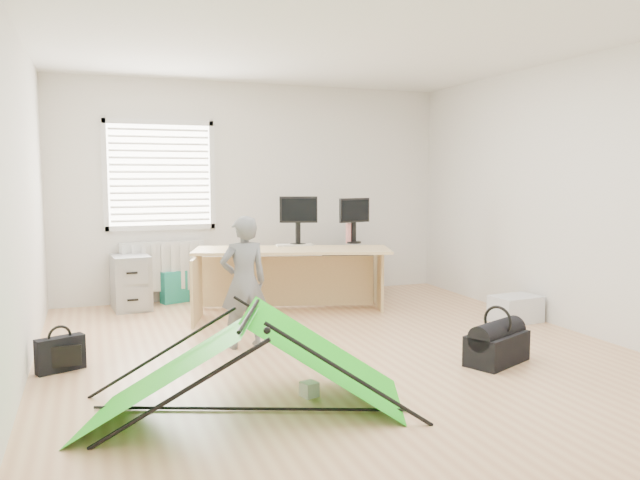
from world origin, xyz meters
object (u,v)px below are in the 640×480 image
object	(u,v)px
thermos	(348,233)
monitor_right	(354,227)
desk	(292,281)
office_chair	(351,272)
monitor_left	(298,227)
kite	(250,363)
duffel_bag	(497,348)
person	(244,282)
laptop_bag	(60,354)
filing_cabinet	(131,282)
storage_crate	(516,309)

from	to	relation	value
thermos	monitor_right	bearing A→B (deg)	-10.27
desk	office_chair	size ratio (longest dim) A/B	3.26
desk	monitor_left	size ratio (longest dim) A/B	4.94
kite	duffel_bag	world-z (taller)	kite
desk	kite	size ratio (longest dim) A/B	1.03
thermos	office_chair	size ratio (longest dim) A/B	0.36
person	laptop_bag	distance (m)	1.61
monitor_right	office_chair	size ratio (longest dim) A/B	0.63
filing_cabinet	duffel_bag	bearing A→B (deg)	-55.08
filing_cabinet	office_chair	xyz separation A→B (m)	(2.74, -0.06, -0.01)
filing_cabinet	laptop_bag	distance (m)	2.32
monitor_left	monitor_right	xyz separation A→B (m)	(0.71, 0.00, -0.01)
kite	laptop_bag	distance (m)	1.82
office_chair	laptop_bag	size ratio (longest dim) A/B	1.78
kite	duffel_bag	size ratio (longest dim) A/B	3.62
thermos	office_chair	world-z (taller)	thermos
monitor_right	person	distance (m)	2.25
monitor_left	monitor_right	size ratio (longest dim) A/B	1.05
monitor_left	thermos	bearing A→B (deg)	19.62
filing_cabinet	monitor_left	bearing A→B (deg)	-22.80
storage_crate	thermos	bearing A→B (deg)	131.24
desk	thermos	distance (m)	0.99
duffel_bag	desk	bearing A→B (deg)	89.77
office_chair	filing_cabinet	bearing A→B (deg)	8.38
thermos	person	bearing A→B (deg)	-138.18
monitor_right	storage_crate	size ratio (longest dim) A/B	0.84
office_chair	person	distance (m)	2.75
monitor_right	person	size ratio (longest dim) A/B	0.35
kite	storage_crate	distance (m)	3.58
office_chair	duffel_bag	size ratio (longest dim) A/B	1.15
kite	laptop_bag	world-z (taller)	kite
storage_crate	laptop_bag	distance (m)	4.47
monitor_left	storage_crate	distance (m)	2.57
laptop_bag	storage_crate	bearing A→B (deg)	-20.70
filing_cabinet	kite	xyz separation A→B (m)	(0.54, -3.55, 0.01)
thermos	storage_crate	world-z (taller)	thermos
laptop_bag	duffel_bag	size ratio (longest dim) A/B	0.64
laptop_bag	duffel_bag	distance (m)	3.53
duffel_bag	thermos	bearing A→B (deg)	70.79
monitor_right	office_chair	bearing A→B (deg)	58.03
filing_cabinet	duffel_bag	distance (m)	4.22
monitor_left	filing_cabinet	bearing A→B (deg)	-179.31
filing_cabinet	monitor_right	xyz separation A→B (m)	(2.55, -0.59, 0.62)
filing_cabinet	office_chair	size ratio (longest dim) A/B	0.95
filing_cabinet	storage_crate	world-z (taller)	filing_cabinet
monitor_right	thermos	xyz separation A→B (m)	(-0.06, 0.01, -0.08)
monitor_right	storage_crate	distance (m)	2.09
monitor_right	duffel_bag	distance (m)	2.77
laptop_bag	thermos	bearing A→B (deg)	4.73
duffel_bag	office_chair	bearing A→B (deg)	65.45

